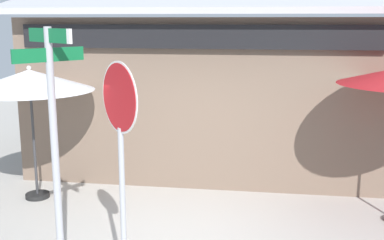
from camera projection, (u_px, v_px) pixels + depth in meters
name	position (u px, v px, depth m)	size (l,w,h in m)	color
cafe_building	(210.00, 85.00, 11.29)	(7.81, 5.25, 4.49)	#705B4C
street_sign_post	(54.00, 133.00, 5.65)	(0.77, 0.72, 3.19)	#A8AAB2
stop_sign	(120.00, 131.00, 5.59)	(0.60, 0.61, 2.81)	#A8AAB2
patio_umbrella_ivory_left	(30.00, 81.00, 8.52)	(2.29, 2.29, 2.47)	black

